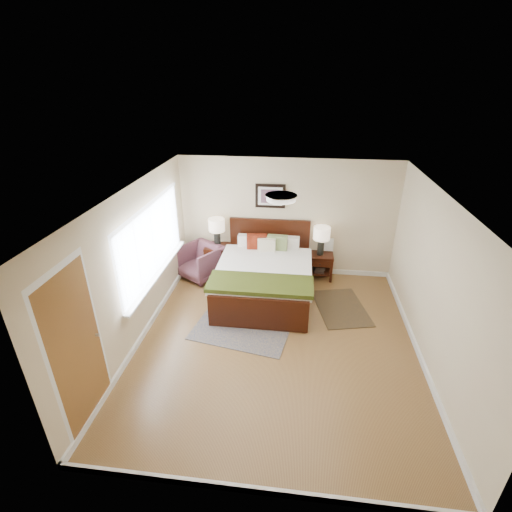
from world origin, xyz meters
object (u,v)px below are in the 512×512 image
(bed, at_px, (264,271))
(nightstand_right, at_px, (319,263))
(nightstand_left, at_px, (218,251))
(lamp_left, at_px, (217,227))
(armchair, at_px, (200,262))
(lamp_right, at_px, (322,236))
(rug_persian, at_px, (252,310))

(bed, relative_size, nightstand_right, 4.02)
(nightstand_left, xyz_separation_m, lamp_left, (0.00, 0.02, 0.55))
(bed, height_order, lamp_left, lamp_left)
(nightstand_left, distance_m, nightstand_right, 2.20)
(armchair, bearing_deg, lamp_right, 39.46)
(nightstand_right, bearing_deg, lamp_right, 90.00)
(bed, bearing_deg, nightstand_left, 142.59)
(rug_persian, bearing_deg, armchair, 148.64)
(nightstand_left, relative_size, rug_persian, 0.27)
(nightstand_right, distance_m, lamp_right, 0.64)
(nightstand_left, distance_m, lamp_left, 0.55)
(bed, height_order, rug_persian, bed)
(armchair, xyz_separation_m, rug_persian, (1.27, -1.14, -0.36))
(lamp_left, bearing_deg, nightstand_right, -0.35)
(bed, xyz_separation_m, lamp_left, (-1.11, 0.87, 0.51))
(nightstand_left, bearing_deg, lamp_left, 90.00)
(lamp_left, relative_size, armchair, 0.77)
(lamp_left, bearing_deg, armchair, -139.71)
(armchair, bearing_deg, nightstand_left, 71.19)
(armchair, bearing_deg, bed, 10.89)
(nightstand_left, relative_size, armchair, 0.79)
(bed, distance_m, lamp_left, 1.49)
(bed, xyz_separation_m, armchair, (-1.44, 0.59, -0.19))
(lamp_right, bearing_deg, lamp_left, 180.00)
(nightstand_right, relative_size, armchair, 0.70)
(bed, height_order, nightstand_right, bed)
(bed, relative_size, nightstand_left, 3.54)
(nightstand_left, bearing_deg, armchair, -141.96)
(bed, height_order, armchair, bed)
(lamp_left, bearing_deg, bed, -38.10)
(lamp_left, xyz_separation_m, lamp_right, (2.20, 0.00, -0.08))
(lamp_left, xyz_separation_m, armchair, (-0.33, -0.28, -0.70))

